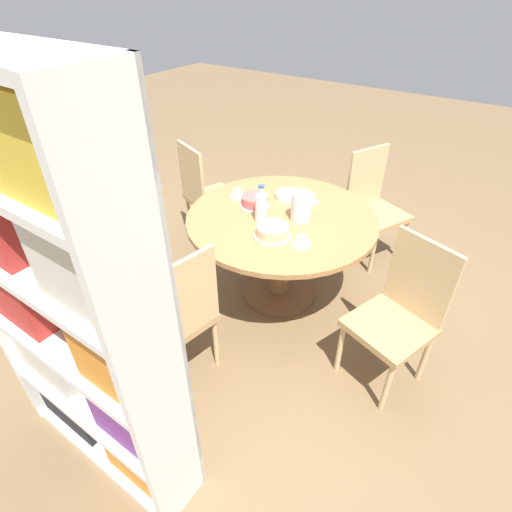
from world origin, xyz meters
The scene contains 15 objects.
ground_plane centered at (0.00, 0.00, 0.00)m, with size 14.00×14.00×0.00m, color brown.
dining_table centered at (0.00, 0.00, 0.55)m, with size 1.35×1.35×0.70m.
chair_a centered at (0.96, -0.28, 0.49)m, with size 0.54×0.54×0.94m.
chair_b centered at (0.09, 1.00, 0.49)m, with size 0.48×0.48×0.94m.
chair_c centered at (-0.97, 0.25, 0.49)m, with size 0.53×0.53×0.94m.
chair_d centered at (-0.35, -0.94, 0.49)m, with size 0.56×0.56×0.94m.
bookshelf centered at (0.05, 1.57, 0.98)m, with size 1.05×0.28×1.97m.
coffee_pot centered at (-0.13, -0.03, 0.81)m, with size 0.14×0.14×0.24m.
water_bottle centered at (0.08, 0.14, 0.81)m, with size 0.08×0.08×0.27m.
cake_main centered at (-0.09, 0.26, 0.74)m, with size 0.24×0.24×0.08m.
cake_second centered at (0.24, -0.02, 0.74)m, with size 0.22×0.22×0.08m.
cup_a centered at (-0.07, -0.30, 0.73)m, with size 0.12×0.12×0.06m.
cup_b centered at (0.43, -0.06, 0.73)m, with size 0.12×0.12×0.06m.
cup_c centered at (-0.29, 0.24, 0.73)m, with size 0.12×0.12×0.06m.
plate_stack centered at (0.11, -0.27, 0.72)m, with size 0.19×0.19×0.04m.
Camera 1 is at (-1.24, 2.11, 2.12)m, focal length 28.00 mm.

